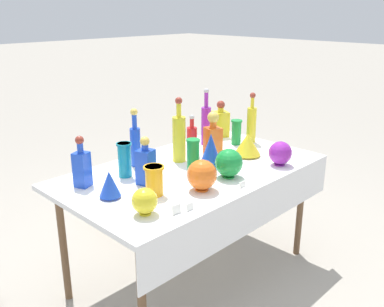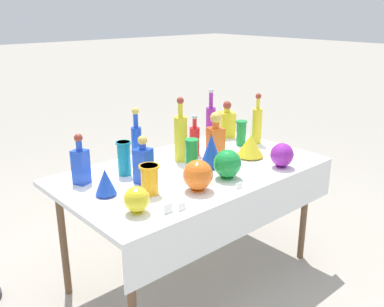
{
  "view_description": "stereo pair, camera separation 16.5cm",
  "coord_description": "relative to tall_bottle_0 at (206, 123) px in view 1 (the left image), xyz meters",
  "views": [
    {
      "loc": [
        -1.76,
        -1.73,
        1.71
      ],
      "look_at": [
        0.0,
        0.0,
        0.86
      ],
      "focal_mm": 40.0,
      "sensor_mm": 36.0,
      "label": 1
    },
    {
      "loc": [
        -1.65,
        -1.85,
        1.71
      ],
      "look_at": [
        0.0,
        0.0,
        0.86
      ],
      "focal_mm": 40.0,
      "sensor_mm": 36.0,
      "label": 2
    }
  ],
  "objects": [
    {
      "name": "slender_vase_1",
      "position": [
        -0.79,
        -0.08,
        -0.05
      ],
      "size": [
        0.09,
        0.09,
        0.21
      ],
      "color": "teal",
      "rests_on": "display_table"
    },
    {
      "name": "fluted_vase_1",
      "position": [
        -1.03,
        -0.27,
        -0.08
      ],
      "size": [
        0.11,
        0.11,
        0.15
      ],
      "color": "blue",
      "rests_on": "display_table"
    },
    {
      "name": "tall_bottle_3",
      "position": [
        -0.23,
        -0.09,
        -0.05
      ],
      "size": [
        0.07,
        0.07,
        0.28
      ],
      "color": "red",
      "rests_on": "display_table"
    },
    {
      "name": "round_bowl_1",
      "position": [
        -1.03,
        -0.55,
        -0.09
      ],
      "size": [
        0.13,
        0.13,
        0.14
      ],
      "color": "yellow",
      "rests_on": "display_table"
    },
    {
      "name": "square_decanter_0",
      "position": [
        -0.14,
        -0.19,
        -0.02
      ],
      "size": [
        0.12,
        0.12,
        0.3
      ],
      "color": "orange",
      "rests_on": "display_table"
    },
    {
      "name": "price_tag_left",
      "position": [
        -0.92,
        -0.65,
        -0.13
      ],
      "size": [
        0.05,
        0.02,
        0.05
      ],
      "primitive_type": "cube",
      "rotation": [
        -0.21,
        0.0,
        -0.13
      ],
      "color": "white",
      "rests_on": "display_table"
    },
    {
      "name": "fluted_vase_0",
      "position": [
        0.0,
        -0.37,
        -0.07
      ],
      "size": [
        0.18,
        0.18,
        0.16
      ],
      "color": "yellow",
      "rests_on": "display_table"
    },
    {
      "name": "round_bowl_0",
      "position": [
        -0.62,
        -0.55,
        -0.07
      ],
      "size": [
        0.17,
        0.17,
        0.17
      ],
      "color": "orange",
      "rests_on": "display_table"
    },
    {
      "name": "round_bowl_2",
      "position": [
        0.01,
        -0.63,
        -0.08
      ],
      "size": [
        0.15,
        0.15,
        0.15
      ],
      "color": "purple",
      "rests_on": "display_table"
    },
    {
      "name": "square_decanter_2",
      "position": [
        0.23,
        0.06,
        -0.04
      ],
      "size": [
        0.15,
        0.15,
        0.28
      ],
      "color": "yellow",
      "rests_on": "display_table"
    },
    {
      "name": "display_table",
      "position": [
        -0.43,
        -0.31,
        -0.22
      ],
      "size": [
        1.63,
        0.94,
        0.76
      ],
      "color": "white",
      "rests_on": "ground"
    },
    {
      "name": "price_tag_right",
      "position": [
        -0.44,
        -0.68,
        -0.14
      ],
      "size": [
        0.05,
        0.01,
        0.03
      ],
      "primitive_type": "cube",
      "rotation": [
        -0.21,
        0.0,
        0.02
      ],
      "color": "white",
      "rests_on": "display_table"
    },
    {
      "name": "tall_bottle_4",
      "position": [
        -0.38,
        -0.12,
        0.01
      ],
      "size": [
        0.08,
        0.08,
        0.42
      ],
      "color": "yellow",
      "rests_on": "display_table"
    },
    {
      "name": "slender_vase_2",
      "position": [
        0.16,
        -0.16,
        -0.06
      ],
      "size": [
        0.08,
        0.08,
        0.18
      ],
      "color": "#198C38",
      "rests_on": "display_table"
    },
    {
      "name": "price_tag_center",
      "position": [
        -0.84,
        -0.67,
        -0.14
      ],
      "size": [
        0.04,
        0.01,
        0.04
      ],
      "primitive_type": "cube",
      "rotation": [
        -0.21,
        0.0,
        0.01
      ],
      "color": "white",
      "rests_on": "display_table"
    },
    {
      "name": "tall_bottle_1",
      "position": [
        -0.63,
        0.01,
        -0.01
      ],
      "size": [
        0.06,
        0.06,
        0.37
      ],
      "color": "blue",
      "rests_on": "display_table"
    },
    {
      "name": "fluted_vase_2",
      "position": [
        -0.32,
        -0.33,
        -0.05
      ],
      "size": [
        0.14,
        0.14,
        0.21
      ],
      "color": "blue",
      "rests_on": "display_table"
    },
    {
      "name": "square_decanter_3",
      "position": [
        -0.78,
        -0.26,
        -0.04
      ],
      "size": [
        0.11,
        0.11,
        0.28
      ],
      "color": "blue",
      "rests_on": "display_table"
    },
    {
      "name": "slender_vase_3",
      "position": [
        -0.51,
        -0.37,
        -0.04
      ],
      "size": [
        0.08,
        0.08,
        0.23
      ],
      "color": "#198C38",
      "rests_on": "display_table"
    },
    {
      "name": "square_decanter_1",
      "position": [
        -1.05,
        -0.04,
        -0.04
      ],
      "size": [
        0.1,
        0.1,
        0.29
      ],
      "color": "blue",
      "rests_on": "display_table"
    },
    {
      "name": "tall_bottle_0",
      "position": [
        0.0,
        0.0,
        0.0
      ],
      "size": [
        0.07,
        0.07,
        0.41
      ],
      "color": "purple",
      "rests_on": "display_table"
    },
    {
      "name": "ground_plane",
      "position": [
        -0.43,
        -0.28,
        -0.92
      ],
      "size": [
        40.0,
        40.0,
        0.0
      ],
      "primitive_type": "plane",
      "color": "#A0998C"
    },
    {
      "name": "round_bowl_3",
      "position": [
        -0.38,
        -0.53,
        -0.07
      ],
      "size": [
        0.16,
        0.16,
        0.17
      ],
      "color": "#198C38",
      "rests_on": "display_table"
    },
    {
      "name": "slender_vase_0",
      "position": [
        -0.84,
        -0.41,
        -0.07
      ],
      "size": [
        0.11,
        0.11,
        0.16
      ],
      "color": "orange",
      "rests_on": "display_table"
    },
    {
      "name": "cardboard_box_behind_right",
      "position": [
        -0.14,
        0.62,
        -0.75
      ],
      "size": [
        0.65,
        0.59,
        0.41
      ],
      "color": "tan",
      "rests_on": "ground"
    },
    {
      "name": "cardboard_box_behind_left",
      "position": [
        -0.07,
        0.72,
        -0.74
      ],
      "size": [
        0.47,
        0.48,
        0.44
      ],
      "color": "tan",
      "rests_on": "ground"
    },
    {
      "name": "tall_bottle_2",
      "position": [
        0.28,
        -0.2,
        -0.01
      ],
      "size": [
        0.07,
        0.07,
        0.37
      ],
      "color": "yellow",
      "rests_on": "display_table"
    }
  ]
}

